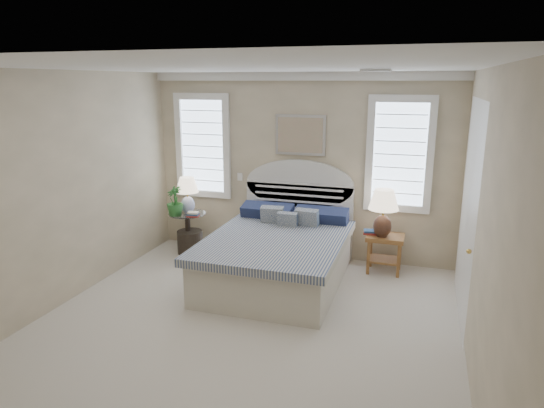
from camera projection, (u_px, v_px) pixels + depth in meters
The scene contains 21 objects.
floor at pixel (240, 331), 5.14m from camera, with size 4.50×5.00×0.01m, color #B9B09E.
ceiling at pixel (235, 67), 4.47m from camera, with size 4.50×5.00×0.01m, color white.
wall_back at pixel (300, 167), 7.11m from camera, with size 4.50×0.02×2.70m, color tan.
wall_left at pixel (52, 193), 5.46m from camera, with size 0.02×5.00×2.70m, color tan.
wall_right at pixel (483, 229), 4.14m from camera, with size 0.02×5.00×2.70m, color tan.
crown_molding at pixel (301, 76), 6.76m from camera, with size 4.50×0.08×0.12m, color white.
hvac_vent at pixel (376, 70), 4.86m from camera, with size 0.30×0.20×0.02m, color #B2B2B2.
switch_plate at pixel (240, 177), 7.43m from camera, with size 0.08×0.01×0.12m, color white.
window_left at pixel (203, 146), 7.49m from camera, with size 0.90×0.06×1.60m, color #AEC3DC.
window_right at pixel (400, 154), 6.62m from camera, with size 0.90×0.06×1.60m, color #AEC3DC.
painting at pixel (300, 135), 6.96m from camera, with size 0.74×0.04×0.58m, color silver.
closet_door at pixel (468, 211), 5.29m from camera, with size 0.02×1.80×2.40m, color white.
bed at pixel (280, 252), 6.39m from camera, with size 1.72×2.28×1.47m.
side_table_left at pixel (188, 228), 7.42m from camera, with size 0.56×0.56×0.63m.
nightstand_right at pixel (385, 245), 6.64m from camera, with size 0.50×0.40×0.53m.
floor_pot at pixel (190, 242), 7.44m from camera, with size 0.39×0.39×0.35m, color black.
lamp_left at pixel (187, 191), 7.28m from camera, with size 0.35×0.35×0.56m.
lamp_right at pixel (383, 208), 6.47m from camera, with size 0.51×0.51×0.66m.
potted_plant at pixel (175, 201), 7.16m from camera, with size 0.25×0.25×0.44m, color #32702D.
books_left at pixel (193, 214), 7.15m from camera, with size 0.19×0.14×0.07m.
books_right at pixel (371, 232), 6.67m from camera, with size 0.22×0.17×0.05m.
Camera 1 is at (1.73, -4.32, 2.58)m, focal length 32.00 mm.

